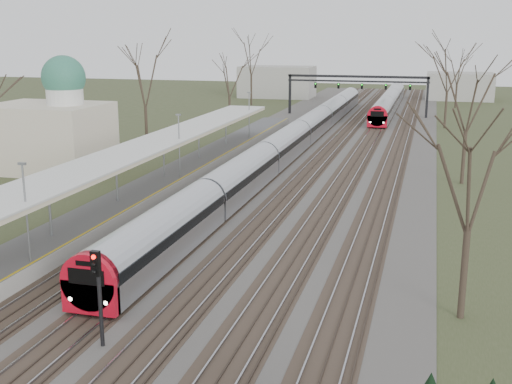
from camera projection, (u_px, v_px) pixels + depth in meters
The scene contains 11 objects.
track_bed at pixel (323, 149), 68.68m from camera, with size 24.00×160.00×0.22m.
platform at pixel (181, 174), 54.58m from camera, with size 3.50×69.00×1.00m, color #9E9B93.
canopy at pixel (158, 142), 49.53m from camera, with size 4.10×50.00×3.11m.
dome_building at pixel (50, 130), 57.52m from camera, with size 10.00×8.00×10.30m.
signal_gantry at pixel (357, 83), 95.59m from camera, with size 21.00×0.59×6.08m.
tree_west_far at pixel (144, 75), 64.65m from camera, with size 5.50×5.50×11.33m.
tree_east_near at pixel (472, 172), 26.41m from camera, with size 4.50×4.50×9.27m.
tree_east_far at pixel (468, 96), 51.26m from camera, with size 5.00×5.00×10.30m.
train_near at pixel (299, 135), 69.41m from camera, with size 2.62×90.21×3.05m.
train_far at pixel (389, 101), 103.68m from camera, with size 2.62×45.21×3.05m.
signal_post at pixel (98, 284), 24.66m from camera, with size 0.35×0.45×4.10m.
Camera 1 is at (11.22, -12.27, 12.09)m, focal length 45.00 mm.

